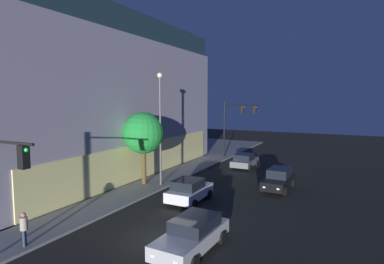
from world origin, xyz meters
TOP-DOWN VIEW (x-y plane):
  - ground_plane at (0.00, 0.00)m, footprint 120.00×120.00m
  - modern_building at (10.17, 20.17)m, footprint 28.79×23.75m
  - traffic_light_far_corner at (23.22, 4.22)m, footprint 0.38×4.36m
  - street_lamp_sidewalk at (8.56, 5.76)m, footprint 0.44×0.44m
  - sidewalk_tree at (8.20, 7.20)m, footprint 3.49×3.49m
  - pedestrian_waiting at (-4.06, 5.59)m, footprint 0.36×0.36m
  - car_silver at (-0.55, -1.81)m, footprint 4.81×2.29m
  - car_white at (6.00, 1.75)m, footprint 4.04×2.19m
  - car_black at (12.08, -3.30)m, footprint 4.60×2.11m
  - car_grey at (18.83, 1.69)m, footprint 4.13×2.18m

SIDE VIEW (x-z plane):
  - ground_plane at x=0.00m, z-range 0.00..0.00m
  - car_grey at x=18.83m, z-range 0.02..1.58m
  - car_silver at x=-0.55m, z-range 0.03..1.65m
  - car_white at x=6.00m, z-range 0.02..1.69m
  - car_black at x=12.08m, z-range 0.03..1.74m
  - pedestrian_waiting at x=-4.06m, z-range 0.30..1.99m
  - sidewalk_tree at x=8.20m, z-range 1.42..7.52m
  - traffic_light_far_corner at x=23.22m, z-range 1.60..8.42m
  - street_lamp_sidewalk at x=8.56m, z-range 1.22..10.54m
  - modern_building at x=10.17m, z-range -0.07..14.92m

